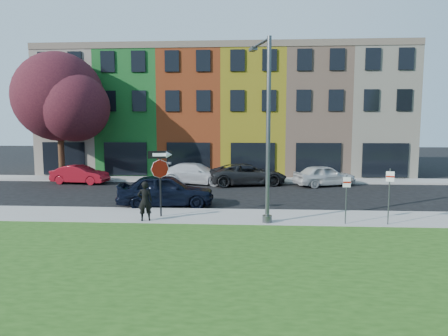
# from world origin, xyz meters

# --- Properties ---
(ground) EXTENTS (120.00, 120.00, 0.00)m
(ground) POSITION_xyz_m (0.00, 0.00, 0.00)
(ground) COLOR black
(ground) RESTS_ON ground
(sidewalk_near) EXTENTS (40.00, 3.00, 0.12)m
(sidewalk_near) POSITION_xyz_m (2.00, 3.00, 0.06)
(sidewalk_near) COLOR gray
(sidewalk_near) RESTS_ON ground
(sidewalk_far) EXTENTS (40.00, 2.40, 0.12)m
(sidewalk_far) POSITION_xyz_m (-3.00, 15.00, 0.06)
(sidewalk_far) COLOR gray
(sidewalk_far) RESTS_ON ground
(rowhouse_block) EXTENTS (30.00, 10.12, 10.00)m
(rowhouse_block) POSITION_xyz_m (-2.50, 21.18, 4.99)
(rowhouse_block) COLOR beige
(rowhouse_block) RESTS_ON ground
(stop_sign) EXTENTS (1.04, 0.25, 2.95)m
(stop_sign) POSITION_xyz_m (-4.20, 2.71, 2.22)
(stop_sign) COLOR black
(stop_sign) RESTS_ON sidewalk_near
(man) EXTENTS (0.82, 0.70, 1.70)m
(man) POSITION_xyz_m (-4.70, 1.90, 0.97)
(man) COLOR black
(man) RESTS_ON sidewalk_near
(sedan_near) EXTENTS (3.28, 5.43, 1.67)m
(sedan_near) POSITION_xyz_m (-4.54, 5.43, 0.84)
(sedan_near) COLOR black
(sedan_near) RESTS_ON ground
(parked_car_red) EXTENTS (2.18, 4.27, 1.32)m
(parked_car_red) POSITION_xyz_m (-12.29, 12.82, 0.66)
(parked_car_red) COLOR maroon
(parked_car_red) RESTS_ON ground
(parked_car_silver) EXTENTS (3.90, 5.82, 1.47)m
(parked_car_silver) POSITION_xyz_m (-4.03, 13.23, 0.74)
(parked_car_silver) COLOR silver
(parked_car_silver) RESTS_ON ground
(parked_car_dark) EXTENTS (4.93, 6.53, 1.50)m
(parked_car_dark) POSITION_xyz_m (-0.37, 13.00, 0.75)
(parked_car_dark) COLOR black
(parked_car_dark) RESTS_ON ground
(parked_car_white) EXTENTS (4.51, 5.39, 1.45)m
(parked_car_white) POSITION_xyz_m (4.88, 12.84, 0.73)
(parked_car_white) COLOR beige
(parked_car_white) RESTS_ON ground
(street_lamp) EXTENTS (1.03, 2.50, 7.63)m
(street_lamp) POSITION_xyz_m (0.44, 2.11, 3.97)
(street_lamp) COLOR #484B4D
(street_lamp) RESTS_ON sidewalk_near
(parking_sign_a) EXTENTS (0.32, 0.09, 2.03)m
(parking_sign_a) POSITION_xyz_m (3.75, 1.89, 1.40)
(parking_sign_a) COLOR #484B4D
(parking_sign_a) RESTS_ON sidewalk_near
(parking_sign_b) EXTENTS (0.31, 0.14, 2.32)m
(parking_sign_b) POSITION_xyz_m (5.47, 1.89, 1.56)
(parking_sign_b) COLOR #484B4D
(parking_sign_b) RESTS_ON sidewalk_near
(tree_purple) EXTENTS (7.77, 6.80, 9.34)m
(tree_purple) POSITION_xyz_m (-14.13, 14.26, 6.05)
(tree_purple) COLOR black
(tree_purple) RESTS_ON sidewalk_far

